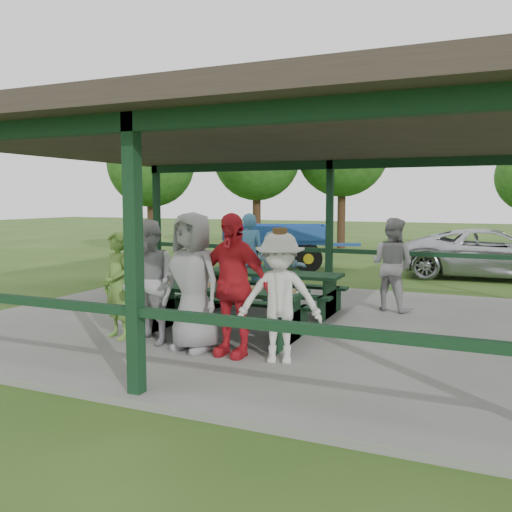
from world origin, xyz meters
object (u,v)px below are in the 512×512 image
at_px(contestant_green, 117,285).
at_px(contestant_grey_left, 149,282).
at_px(pickup_truck, 494,254).
at_px(farm_trailer, 276,245).
at_px(picnic_table_far, 272,286).
at_px(contestant_grey_mid, 193,282).
at_px(spectator_lblue, 274,267).
at_px(spectator_grey, 392,264).
at_px(spectator_blue, 249,255).
at_px(picnic_table_near, 223,305).
at_px(contestant_red, 232,285).
at_px(contestant_white_fedora, 280,298).

xyz_separation_m(contestant_green, contestant_grey_left, (0.62, -0.07, 0.10)).
distance_m(pickup_truck, farm_trailer, 6.36).
relative_size(picnic_table_far, contestant_green, 1.60).
bearing_deg(picnic_table_far, pickup_truck, 61.59).
bearing_deg(contestant_green, contestant_grey_left, 13.52).
bearing_deg(picnic_table_far, contestant_grey_mid, -90.62).
bearing_deg(spectator_lblue, contestant_grey_mid, 107.69).
bearing_deg(contestant_green, spectator_grey, 67.11).
bearing_deg(spectator_blue, spectator_grey, 154.68).
xyz_separation_m(picnic_table_near, farm_trailer, (-2.49, 8.58, 0.17)).
relative_size(picnic_table_far, contestant_grey_mid, 1.34).
bearing_deg(pickup_truck, picnic_table_far, 149.37).
bearing_deg(pickup_truck, picnic_table_near, 154.79).
xyz_separation_m(picnic_table_near, picnic_table_far, (0.02, 2.00, -0.00)).
bearing_deg(pickup_truck, spectator_grey, 161.43).
height_order(spectator_lblue, spectator_blue, spectator_blue).
xyz_separation_m(picnic_table_far, pickup_truck, (3.82, 7.07, 0.11)).
xyz_separation_m(picnic_table_far, spectator_blue, (-1.08, 1.34, 0.43)).
distance_m(picnic_table_far, spectator_lblue, 0.84).
bearing_deg(contestant_red, contestant_grey_mid, -173.84).
xyz_separation_m(picnic_table_far, spectator_lblue, (-0.27, 0.75, 0.27)).
height_order(picnic_table_near, contestant_white_fedora, contestant_white_fedora).
bearing_deg(contestant_grey_left, contestant_red, 17.57).
bearing_deg(contestant_grey_mid, pickup_truck, 81.47).
xyz_separation_m(contestant_grey_left, spectator_lblue, (0.52, 3.59, -0.17)).
distance_m(contestant_red, spectator_grey, 4.16).
bearing_deg(spectator_blue, picnic_table_near, 88.57).
bearing_deg(contestant_red, contestant_white_fedora, 3.15).
bearing_deg(contestant_grey_mid, contestant_white_fedora, 10.97).
relative_size(picnic_table_far, pickup_truck, 0.52).
height_order(contestant_grey_left, contestant_white_fedora, contestant_grey_left).
height_order(contestant_green, spectator_blue, spectator_blue).
bearing_deg(farm_trailer, spectator_blue, -95.19).
xyz_separation_m(pickup_truck, farm_trailer, (-6.34, -0.49, 0.06)).
distance_m(picnic_table_near, spectator_lblue, 2.77).
relative_size(contestant_green, pickup_truck, 0.33).
xyz_separation_m(picnic_table_far, contestant_grey_mid, (-0.03, -2.89, 0.49)).
xyz_separation_m(contestant_red, spectator_lblue, (-0.84, 3.64, -0.22)).
bearing_deg(contestant_red, contestant_grey_left, -176.13).
distance_m(contestant_grey_mid, pickup_truck, 10.69).
relative_size(contestant_white_fedora, spectator_blue, 0.96).
distance_m(contestant_grey_left, contestant_white_fedora, 2.07).
height_order(contestant_grey_left, contestant_grey_mid, contestant_grey_mid).
xyz_separation_m(contestant_red, pickup_truck, (3.26, 9.96, -0.38)).
bearing_deg(contestant_grey_mid, contestant_grey_left, -171.48).
bearing_deg(picnic_table_far, spectator_grey, 25.95).
bearing_deg(spectator_blue, pickup_truck, -149.62).
bearing_deg(contestant_white_fedora, picnic_table_far, 96.43).
distance_m(picnic_table_near, spectator_blue, 3.53).
distance_m(contestant_white_fedora, spectator_grey, 4.00).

